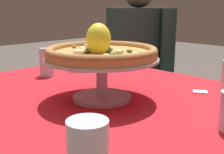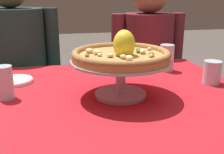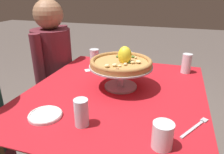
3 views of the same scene
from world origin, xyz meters
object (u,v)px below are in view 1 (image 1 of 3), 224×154
at_px(sugar_packet, 200,92).
at_px(diner_left, 137,80).
at_px(pizza_stand, 102,71).
at_px(water_glass_side_left, 47,64).
at_px(side_plate, 82,68).
at_px(pizza, 101,51).

distance_m(sugar_packet, diner_left, 0.79).
xyz_separation_m(pizza_stand, water_glass_side_left, (-0.41, 0.06, -0.04)).
bearing_deg(side_plate, sugar_packet, 4.98).
bearing_deg(diner_left, sugar_packet, -33.14).
bearing_deg(water_glass_side_left, side_plate, 87.84).
xyz_separation_m(sugar_packet, diner_left, (-0.65, 0.42, -0.15)).
distance_m(side_plate, sugar_packet, 0.60).
relative_size(pizza_stand, pizza, 1.03).
distance_m(pizza_stand, water_glass_side_left, 0.42).
bearing_deg(sugar_packet, water_glass_side_left, -158.41).
height_order(pizza_stand, diner_left, diner_left).
xyz_separation_m(pizza, water_glass_side_left, (-0.41, 0.06, -0.11)).
height_order(pizza_stand, side_plate, pizza_stand).
bearing_deg(water_glass_side_left, diner_left, 93.83).
xyz_separation_m(side_plate, diner_left, (-0.05, 0.48, -0.16)).
relative_size(water_glass_side_left, sugar_packet, 2.43).
distance_m(pizza_stand, sugar_packet, 0.36).
bearing_deg(side_plate, pizza, -31.21).
relative_size(water_glass_side_left, diner_left, 0.10).
relative_size(pizza_stand, water_glass_side_left, 3.00).
relative_size(sugar_packet, diner_left, 0.04).
bearing_deg(diner_left, pizza, -57.57).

